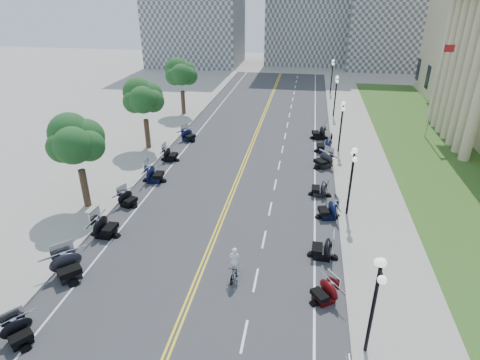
{
  "coord_description": "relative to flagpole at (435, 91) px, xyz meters",
  "views": [
    {
      "loc": [
        5.28,
        -21.38,
        14.58
      ],
      "look_at": [
        0.91,
        4.3,
        2.0
      ],
      "focal_mm": 30.0,
      "sensor_mm": 36.0,
      "label": 1
    }
  ],
  "objects": [
    {
      "name": "motorcycle_n_6",
      "position": [
        -10.73,
        -18.56,
        -4.32
      ],
      "size": [
        2.31,
        2.31,
        1.35
      ],
      "primitive_type": null,
      "rotation": [
        0.0,
        0.0,
        -1.34
      ],
      "color": "black",
      "rests_on": "road"
    },
    {
      "name": "motorcycle_n_4",
      "position": [
        -11.15,
        -27.01,
        -4.38
      ],
      "size": [
        2.47,
        2.47,
        1.24
      ],
      "primitive_type": null,
      "rotation": [
        0.0,
        0.0,
        -0.94
      ],
      "color": "#590A0C",
      "rests_on": "road"
    },
    {
      "name": "sidewalk_south",
      "position": [
        -28.5,
        -12.0,
        -4.92
      ],
      "size": [
        5.0,
        90.0,
        0.15
      ],
      "primitive_type": "cube",
      "color": "#9E9991",
      "rests_on": "ground"
    },
    {
      "name": "lane_dash_9",
      "position": [
        -14.8,
        -10.0,
        -4.99
      ],
      "size": [
        0.12,
        2.0,
        0.0
      ],
      "primitive_type": "cube",
      "color": "white",
      "rests_on": "road"
    },
    {
      "name": "street_lamp_4",
      "position": [
        -9.4,
        6.0,
        -2.4
      ],
      "size": [
        0.5,
        1.2,
        4.9
      ],
      "primitive_type": null,
      "color": "black",
      "rests_on": "sidewalk_north"
    },
    {
      "name": "cyclist_rider",
      "position": [
        -15.97,
        -26.06,
        -3.18
      ],
      "size": [
        0.62,
        0.41,
        1.7
      ],
      "primitive_type": "imported",
      "rotation": [
        0.0,
        0.0,
        3.14
      ],
      "color": "white",
      "rests_on": "bicycle"
    },
    {
      "name": "lane_dash_5",
      "position": [
        -14.8,
        -26.0,
        -4.99
      ],
      "size": [
        0.12,
        2.0,
        0.0
      ],
      "primitive_type": "cube",
      "color": "white",
      "rests_on": "road"
    },
    {
      "name": "street_lamp_5",
      "position": [
        -9.4,
        18.0,
        -2.4
      ],
      "size": [
        0.5,
        1.2,
        4.9
      ],
      "primitive_type": null,
      "color": "black",
      "rests_on": "sidewalk_north"
    },
    {
      "name": "sidewalk_north",
      "position": [
        -7.5,
        -12.0,
        -4.92
      ],
      "size": [
        5.0,
        90.0,
        0.15
      ],
      "primitive_type": "cube",
      "color": "#9E9991",
      "rests_on": "ground"
    },
    {
      "name": "motorcycle_s_3",
      "position": [
        -24.76,
        -32.02,
        -4.38
      ],
      "size": [
        2.49,
        2.49,
        1.24
      ],
      "primitive_type": null,
      "rotation": [
        0.0,
        0.0,
        0.92
      ],
      "color": "black",
      "rests_on": "road"
    },
    {
      "name": "motorcycle_n_10",
      "position": [
        -11.23,
        -2.19,
        -4.25
      ],
      "size": [
        2.5,
        2.5,
        1.49
      ],
      "primitive_type": null,
      "rotation": [
        0.0,
        0.0,
        -1.38
      ],
      "color": "black",
      "rests_on": "road"
    },
    {
      "name": "ground",
      "position": [
        -18.0,
        -22.0,
        -5.0
      ],
      "size": [
        160.0,
        160.0,
        0.0
      ],
      "primitive_type": "plane",
      "color": "gray"
    },
    {
      "name": "motorcycle_n_7",
      "position": [
        -11.28,
        -15.29,
        -4.33
      ],
      "size": [
        1.92,
        1.92,
        1.33
      ],
      "primitive_type": null,
      "rotation": [
        0.0,
        0.0,
        -1.58
      ],
      "color": "black",
      "rests_on": "road"
    },
    {
      "name": "motorcycle_s_8",
      "position": [
        -24.87,
        -10.58,
        -4.33
      ],
      "size": [
        1.98,
        1.98,
        1.35
      ],
      "primitive_type": null,
      "rotation": [
        0.0,
        0.0,
        1.54
      ],
      "color": "black",
      "rests_on": "road"
    },
    {
      "name": "lane_dash_7",
      "position": [
        -14.8,
        -18.0,
        -4.99
      ],
      "size": [
        0.12,
        2.0,
        0.0
      ],
      "primitive_type": "cube",
      "color": "white",
      "rests_on": "road"
    },
    {
      "name": "lane_dash_13",
      "position": [
        -14.8,
        6.0,
        -4.99
      ],
      "size": [
        0.12,
        2.0,
        0.0
      ],
      "primitive_type": "cube",
      "color": "white",
      "rests_on": "road"
    },
    {
      "name": "motorcycle_n_8",
      "position": [
        -10.91,
        -9.77,
        -4.26
      ],
      "size": [
        2.99,
        2.99,
        1.48
      ],
      "primitive_type": null,
      "rotation": [
        0.0,
        0.0,
        -0.86
      ],
      "color": "black",
      "rests_on": "road"
    },
    {
      "name": "distant_block_c",
      "position": [
        4.0,
        43.0,
        6.0
      ],
      "size": [
        20.0,
        14.0,
        22.0
      ],
      "primitive_type": "cube",
      "color": "gray",
      "rests_on": "ground"
    },
    {
      "name": "lane_dash_10",
      "position": [
        -14.8,
        -6.0,
        -4.99
      ],
      "size": [
        0.12,
        2.0,
        0.0
      ],
      "primitive_type": "cube",
      "color": "white",
      "rests_on": "road"
    },
    {
      "name": "tree_2",
      "position": [
        -28.0,
        -20.0,
        -0.25
      ],
      "size": [
        4.8,
        4.8,
        9.2
      ],
      "primitive_type": null,
      "color": "#235619",
      "rests_on": "sidewalk_south"
    },
    {
      "name": "motorcycle_n_9",
      "position": [
        -10.76,
        -6.02,
        -4.25
      ],
      "size": [
        2.32,
        2.32,
        1.51
      ],
      "primitive_type": null,
      "rotation": [
        0.0,
        0.0,
        -1.49
      ],
      "color": "black",
      "rests_on": "road"
    },
    {
      "name": "lane_dash_15",
      "position": [
        -14.8,
        14.0,
        -4.99
      ],
      "size": [
        0.12,
        2.0,
        0.0
      ],
      "primitive_type": "cube",
      "color": "white",
      "rests_on": "road"
    },
    {
      "name": "lane_dash_8",
      "position": [
        -14.8,
        -14.0,
        -4.99
      ],
      "size": [
        0.12,
        2.0,
        0.0
      ],
      "primitive_type": "cube",
      "color": "white",
      "rests_on": "road"
    },
    {
      "name": "edge_line_south",
      "position": [
        -24.4,
        -12.0,
        -4.99
      ],
      "size": [
        0.12,
        90.0,
        0.0
      ],
      "primitive_type": "cube",
      "color": "white",
      "rests_on": "road"
    },
    {
      "name": "edge_line_north",
      "position": [
        -11.6,
        -12.0,
        -4.99
      ],
      "size": [
        0.12,
        90.0,
        0.0
      ],
      "primitive_type": "cube",
      "color": "white",
      "rests_on": "road"
    },
    {
      "name": "street_lamp_2",
      "position": [
        -9.4,
        -18.0,
        -2.4
      ],
      "size": [
        0.5,
        1.2,
        4.9
      ],
      "primitive_type": null,
      "color": "black",
      "rests_on": "sidewalk_north"
    },
    {
      "name": "centerline_yellow_b",
      "position": [
        -17.88,
        -12.0,
        -4.99
      ],
      "size": [
        0.12,
        90.0,
        0.0
      ],
      "primitive_type": "cube",
      "color": "yellow",
      "rests_on": "road"
    },
    {
      "name": "flagpole",
      "position": [
        0.0,
        0.0,
        0.0
      ],
      "size": [
        1.1,
        0.2,
        10.0
      ],
      "primitive_type": null,
      "color": "silver",
      "rests_on": "ground"
    },
    {
      "name": "tree_3",
      "position": [
        -28.0,
        -8.0,
        -0.25
      ],
      "size": [
        4.8,
        4.8,
        9.2
      ],
      "primitive_type": null,
      "color": "#235619",
      "rests_on": "sidewalk_south"
    },
    {
      "name": "motorcycle_s_6",
      "position": [
        -25.19,
        -19.28,
        -4.38
      ],
      "size": [
        2.27,
        2.27,
        1.23
      ],
      "primitive_type": null,
      "rotation": [
        0.0,
        0.0,
        1.21
      ],
      "color": "black",
      "rests_on": "road"
    },
    {
      "name": "motorcycle_s_9",
      "position": [
        -24.71,
        -5.14,
        -4.33
      ],
      "size": [
        2.64,
        2.64,
        1.34
      ],
      "primitive_type": null,
      "rotation": [
        0.0,
        0.0,
        1.02
      ],
      "color": "black",
      "rests_on": "road"
    },
    {
      "name": "street_lamp_3",
      "position": [
        -9.4,
        -6.0,
        -2.4
      ],
      "size": [
        0.5,
        1.2,
        4.9
      ],
      "primitive_type": null,
      "color": "black",
      "rests_on": "sidewalk_north"
    },
    {
      "name": "motorcycle_s_4",
      "position": [
        -25.05,
        -27.48,
        -4.22
      ],
      "size": [
        3.14,
        3.14,
        1.56
      ],
      "primitive_type": null,
      "rotation": [
        0.0,
        0.0,
        0.79
      ],
      "color": "black",
      "rests_on": "road"
    },
    {
      "name": "lane_dash_18",
      "position": [
        -14.8,
        26.0,
        -4.99
      ],
      "size": [
        0.12,
        2.0,
        0.0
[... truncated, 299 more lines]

